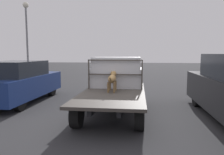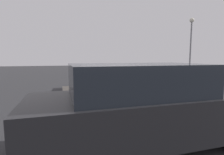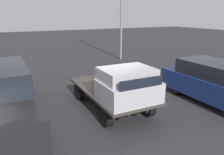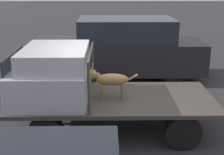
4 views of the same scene
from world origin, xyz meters
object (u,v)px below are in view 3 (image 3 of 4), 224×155
(flatbed_truck, at_px, (110,93))
(parked_sedan, at_px, (214,82))
(parked_pickup_far, at_px, (0,98))
(dog, at_px, (113,79))

(flatbed_truck, relative_size, parked_sedan, 0.95)
(parked_sedan, xyz_separation_m, parked_pickup_far, (-1.65, -7.69, 0.12))
(flatbed_truck, relative_size, parked_pickup_far, 0.77)
(dog, relative_size, parked_pickup_far, 0.20)
(flatbed_truck, relative_size, dog, 3.89)
(dog, bearing_deg, parked_pickup_far, -102.86)
(flatbed_truck, bearing_deg, dog, 22.62)
(dog, relative_size, parked_sedan, 0.24)
(dog, height_order, parked_sedan, parked_sedan)
(flatbed_truck, distance_m, parked_pickup_far, 3.76)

